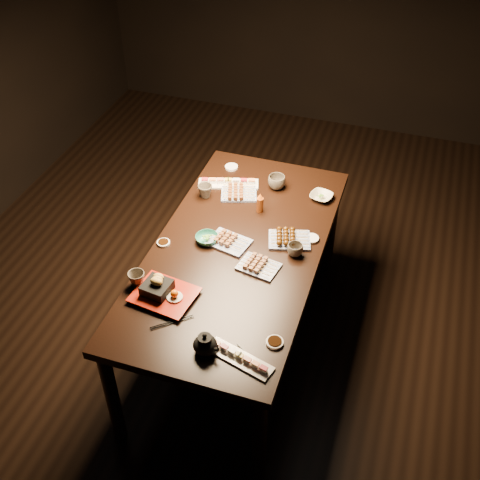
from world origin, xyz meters
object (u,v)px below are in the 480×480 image
Objects in this scene: edamame_bowl_green at (207,239)px; teapot at (205,343)px; yakitori_plate_left at (239,191)px; dining_table at (237,296)px; tempura_tray at (164,290)px; yakitori_plate_right at (259,264)px; condiment_bottle at (260,203)px; teacup_near_left at (137,279)px; teacup_far_left at (205,191)px; teacup_mid_right at (295,250)px; sushi_platter_far at (228,182)px; yakitori_plate_center at (229,239)px; edamame_bowl_cream at (321,197)px; sushi_platter_near at (240,357)px; teacup_far_right at (277,182)px.

edamame_bowl_green is 0.77m from teapot.
yakitori_plate_left reaches higher than edamame_bowl_green.
tempura_tray reaches higher than dining_table.
yakitori_plate_right reaches higher than edamame_bowl_green.
condiment_bottle is (-0.13, 0.47, 0.04)m from yakitori_plate_right.
teacup_near_left is 0.82m from teacup_far_left.
teacup_near_left is (-0.17, 0.04, -0.02)m from tempura_tray.
dining_table is 0.71m from teacup_near_left.
edamame_bowl_green is 0.42× the size of tempura_tray.
teapot reaches higher than teacup_mid_right.
tempura_tray reaches higher than sushi_platter_far.
teacup_mid_right is 0.42m from condiment_bottle.
yakitori_plate_center is at bearing -176.19° from teacup_mid_right.
teacup_near_left is (-0.74, -1.01, 0.02)m from edamame_bowl_cream.
edamame_bowl_cream is at bearing 60.83° from dining_table.
dining_table is 0.57m from condiment_bottle.
yakitori_plate_center is (0.19, -0.53, 0.01)m from sushi_platter_far.
sushi_platter_near is at bearing -93.88° from edamame_bowl_cream.
dining_table is 5.54× the size of sushi_platter_near.
yakitori_plate_left is at bearing 123.15° from sushi_platter_far.
yakitori_plate_left is at bearing 22.47° from teacup_far_left.
teacup_mid_right is (-0.03, -0.54, 0.02)m from edamame_bowl_cream.
yakitori_plate_right is at bearing -134.02° from teacup_mid_right.
sushi_platter_far is (-0.49, 1.27, 0.00)m from sushi_platter_near.
edamame_bowl_green is at bearing 136.71° from sushi_platter_near.
edamame_bowl_green is (-0.12, -0.02, -0.01)m from yakitori_plate_center.
teapot reaches higher than teacup_far_left.
teacup_far_left reaches higher than sushi_platter_far.
sushi_platter_far is 2.93× the size of edamame_bowl_green.
tempura_tray is at bearing -82.97° from teacup_far_left.
yakitori_plate_left is 1.21m from teapot.
yakitori_plate_left is 0.94m from tempura_tray.
teacup_far_right is at bearing 108.68° from yakitori_plate_right.
teacup_mid_right is at bearing -46.61° from condiment_bottle.
teapot is (0.23, -1.19, 0.03)m from yakitori_plate_left.
yakitori_plate_center is 0.25m from yakitori_plate_right.
tempura_tray reaches higher than yakitori_plate_left.
condiment_bottle is at bearing -96.74° from teacup_far_right.
edamame_bowl_green is 1.46× the size of teacup_mid_right.
teapot is at bearing -69.98° from edamame_bowl_green.
yakitori_plate_left reaches higher than sushi_platter_far.
tempura_tray is 2.82× the size of teacup_far_right.
edamame_bowl_cream is (0.40, 0.56, -0.01)m from yakitori_plate_center.
teacup_far_left is 0.82× the size of teacup_far_right.
edamame_bowl_cream is at bearing 102.07° from sushi_platter_near.
condiment_bottle reaches higher than yakitori_plate_left.
yakitori_plate_right is 1.57× the size of teapot.
yakitori_plate_right is 0.22m from teacup_mid_right.
condiment_bottle is at bearing 61.82° from teacup_near_left.
yakitori_plate_center is at bearing 157.84° from yakitori_plate_right.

